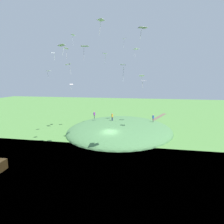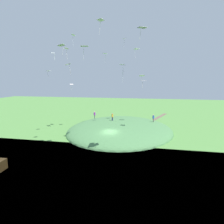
% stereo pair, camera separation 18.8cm
% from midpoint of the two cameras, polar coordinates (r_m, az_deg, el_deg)
% --- Properties ---
extents(ground_plane, '(160.00, 160.00, 0.00)m').
position_cam_midpoint_polar(ground_plane, '(35.36, -0.53, -8.37)').
color(ground_plane, '#548B41').
extents(grass_hill, '(25.78, 22.00, 4.06)m').
position_cam_midpoint_polar(grass_hill, '(42.33, 2.45, -5.37)').
color(grass_hill, '#4D804B').
rests_on(grass_hill, ground_plane).
extents(dirt_path, '(15.65, 6.21, 0.04)m').
position_cam_midpoint_polar(dirt_path, '(57.36, 13.14, -1.66)').
color(dirt_path, brown).
rests_on(dirt_path, ground_plane).
extents(person_watching_kites, '(0.43, 0.43, 1.60)m').
position_cam_midpoint_polar(person_watching_kites, '(42.46, 0.23, -1.16)').
color(person_watching_kites, navy).
rests_on(person_watching_kites, grass_hill).
extents(person_walking_path, '(0.44, 0.44, 1.70)m').
position_cam_midpoint_polar(person_walking_path, '(44.19, 12.00, -1.52)').
color(person_walking_path, '#3C3436').
rests_on(person_walking_path, grass_hill).
extents(person_near_shore, '(0.55, 0.55, 1.76)m').
position_cam_midpoint_polar(person_near_shore, '(48.46, -4.96, -0.61)').
color(person_near_shore, '#262945').
rests_on(person_near_shore, grass_hill).
extents(kite_0, '(0.78, 0.80, 1.31)m').
position_cam_midpoint_polar(kite_0, '(37.62, -16.52, 15.92)').
color(kite_0, white).
extents(kite_1, '(1.23, 1.20, 1.77)m').
position_cam_midpoint_polar(kite_1, '(40.05, 7.16, 17.56)').
color(kite_1, white).
extents(kite_2, '(0.79, 1.01, 1.30)m').
position_cam_midpoint_polar(kite_2, '(34.59, 9.22, 8.87)').
color(kite_2, silver).
extents(kite_3, '(1.19, 0.87, 2.01)m').
position_cam_midpoint_polar(kite_3, '(40.01, -1.85, 16.47)').
color(kite_3, white).
extents(kite_4, '(1.06, 0.78, 2.20)m').
position_cam_midpoint_polar(kite_4, '(25.14, 3.24, 13.24)').
color(kite_4, white).
extents(kite_5, '(0.86, 0.89, 1.32)m').
position_cam_midpoint_polar(kite_5, '(43.67, -11.52, 7.77)').
color(kite_5, white).
extents(kite_6, '(1.12, 1.04, 2.15)m').
position_cam_midpoint_polar(kite_6, '(40.69, -11.04, 20.89)').
color(kite_6, white).
extents(kite_7, '(0.90, 1.15, 1.21)m').
position_cam_midpoint_polar(kite_7, '(39.21, 8.75, 10.31)').
color(kite_7, silver).
extents(kite_8, '(1.17, 1.15, 2.15)m').
position_cam_midpoint_polar(kite_8, '(40.00, -12.89, 17.35)').
color(kite_8, silver).
extents(kite_9, '(0.65, 0.80, 1.71)m').
position_cam_midpoint_polar(kite_9, '(38.00, 3.72, 20.27)').
color(kite_9, white).
extents(kite_10, '(1.34, 1.15, 1.57)m').
position_cam_midpoint_polar(kite_10, '(29.25, -12.46, 13.25)').
color(kite_10, white).
extents(kite_11, '(1.25, 1.00, 2.12)m').
position_cam_midpoint_polar(kite_11, '(30.65, -3.12, 24.89)').
color(kite_11, silver).
extents(kite_12, '(0.81, 1.09, 1.79)m').
position_cam_midpoint_polar(kite_12, '(27.09, -7.85, 18.20)').
color(kite_12, white).
extents(kite_13, '(0.81, 0.63, 1.04)m').
position_cam_midpoint_polar(kite_13, '(32.85, -17.76, 11.18)').
color(kite_13, white).
extents(kite_14, '(1.22, 0.89, 1.48)m').
position_cam_midpoint_polar(kite_14, '(28.70, -14.26, 18.15)').
color(kite_14, silver).
extents(kite_15, '(1.11, 1.20, 1.29)m').
position_cam_midpoint_polar(kite_15, '(24.29, 8.97, 22.88)').
color(kite_15, white).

